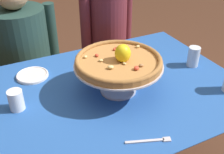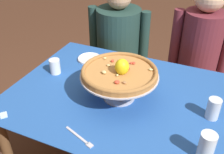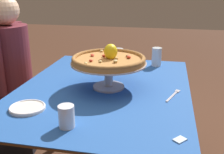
# 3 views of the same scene
# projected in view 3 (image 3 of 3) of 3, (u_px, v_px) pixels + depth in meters

# --- Properties ---
(dining_table) EXTENTS (1.31, 1.00, 0.73)m
(dining_table) POSITION_uv_depth(u_px,v_px,m) (104.00, 102.00, 1.65)
(dining_table) COLOR brown
(dining_table) RESTS_ON ground
(pizza_stand) EXTENTS (0.44, 0.44, 0.16)m
(pizza_stand) POSITION_uv_depth(u_px,v_px,m) (109.00, 69.00, 1.57)
(pizza_stand) COLOR #B7B7C1
(pizza_stand) RESTS_ON dining_table
(pizza) EXTENTS (0.42, 0.42, 0.10)m
(pizza) POSITION_uv_depth(u_px,v_px,m) (109.00, 59.00, 1.56)
(pizza) COLOR #AD753D
(pizza) RESTS_ON pizza_stand
(water_glass_side_left) EXTENTS (0.07, 0.07, 0.10)m
(water_glass_side_left) POSITION_uv_depth(u_px,v_px,m) (67.00, 118.00, 1.16)
(water_glass_side_left) COLOR white
(water_glass_side_left) RESTS_ON dining_table
(water_glass_side_right) EXTENTS (0.07, 0.07, 0.12)m
(water_glass_side_right) POSITION_uv_depth(u_px,v_px,m) (119.00, 57.00, 2.08)
(water_glass_side_right) COLOR silver
(water_glass_side_right) RESTS_ON dining_table
(water_glass_front_right) EXTENTS (0.07, 0.07, 0.14)m
(water_glass_front_right) POSITION_uv_depth(u_px,v_px,m) (157.00, 58.00, 2.02)
(water_glass_front_right) COLOR silver
(water_glass_front_right) RESTS_ON dining_table
(side_plate) EXTENTS (0.18, 0.18, 0.02)m
(side_plate) POSITION_uv_depth(u_px,v_px,m) (27.00, 108.00, 1.33)
(side_plate) COLOR silver
(side_plate) RESTS_ON dining_table
(dinner_fork) EXTENTS (0.18, 0.08, 0.01)m
(dinner_fork) POSITION_uv_depth(u_px,v_px,m) (174.00, 95.00, 1.50)
(dinner_fork) COLOR #B7B7C1
(dinner_fork) RESTS_ON dining_table
(sugar_packet) EXTENTS (0.06, 0.06, 0.00)m
(sugar_packet) POSITION_uv_depth(u_px,v_px,m) (180.00, 140.00, 1.07)
(sugar_packet) COLOR silver
(sugar_packet) RESTS_ON dining_table
(diner_right) EXTENTS (0.47, 0.35, 1.24)m
(diner_right) POSITION_uv_depth(u_px,v_px,m) (12.00, 80.00, 2.14)
(diner_right) COLOR black
(diner_right) RESTS_ON ground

